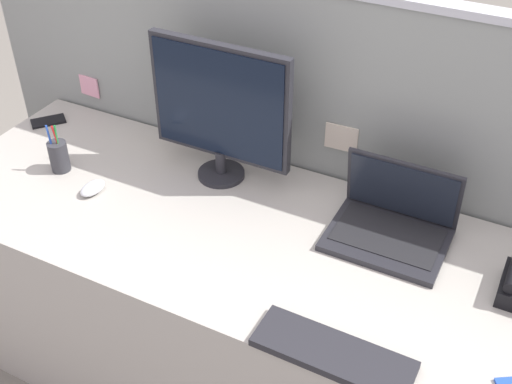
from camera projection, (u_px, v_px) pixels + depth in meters
name	position (u px, v px, depth m)	size (l,w,h in m)	color
ground_plane	(250.00, 381.00, 2.43)	(10.00, 10.00, 0.00)	slate
desk	(249.00, 314.00, 2.21)	(2.18, 0.77, 0.73)	#ADA89E
cubicle_divider	(304.00, 171.00, 2.32)	(2.59, 0.08, 1.38)	gray
desktop_monitor	(220.00, 107.00, 2.08)	(0.49, 0.16, 0.48)	#232328
laptop	(393.00, 220.00, 1.95)	(0.35, 0.27, 0.23)	#232328
keyboard_main	(333.00, 353.00, 1.61)	(0.40, 0.13, 0.02)	#232328
computer_mouse_right_hand	(93.00, 188.00, 2.15)	(0.06, 0.10, 0.03)	silver
pen_cup	(59.00, 155.00, 2.23)	(0.07, 0.07, 0.18)	#333338
cell_phone_black_slab	(48.00, 121.00, 2.52)	(0.07, 0.13, 0.01)	black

